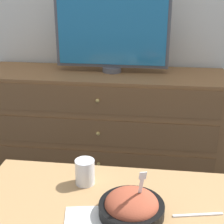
{
  "coord_description": "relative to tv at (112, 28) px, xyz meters",
  "views": [
    {
      "loc": [
        0.25,
        -2.34,
        1.23
      ],
      "look_at": [
        0.09,
        -1.06,
        0.71
      ],
      "focal_mm": 55.0,
      "sensor_mm": 36.0,
      "label": 1
    }
  ],
  "objects": [
    {
      "name": "ground_plane",
      "position": [
        0.02,
        0.21,
        -0.92
      ],
      "size": [
        12.0,
        12.0,
        0.0
      ],
      "primitive_type": "plane",
      "color": "#474C56"
    },
    {
      "name": "napkin",
      "position": [
        0.09,
        -1.24,
        -0.46
      ],
      "size": [
        0.21,
        0.21,
        0.0
      ],
      "color": "white",
      "rests_on": "coffee_table"
    },
    {
      "name": "drink_cup",
      "position": [
        0.02,
        -1.01,
        -0.41
      ],
      "size": [
        0.08,
        0.08,
        0.1
      ],
      "color": "beige",
      "rests_on": "coffee_table"
    },
    {
      "name": "dresser",
      "position": [
        -0.05,
        -0.04,
        -0.6
      ],
      "size": [
        1.56,
        0.45,
        0.65
      ],
      "color": "brown",
      "rests_on": "ground_plane"
    },
    {
      "name": "coffee_table",
      "position": [
        0.12,
        -1.13,
        -0.53
      ],
      "size": [
        0.98,
        0.53,
        0.46
      ],
      "color": "tan",
      "rests_on": "ground_plane"
    },
    {
      "name": "tv",
      "position": [
        0.0,
        0.0,
        0.0
      ],
      "size": [
        0.71,
        0.12,
        0.53
      ],
      "color": "#515156",
      "rests_on": "dresser"
    },
    {
      "name": "knife",
      "position": [
        0.44,
        -1.15,
        -0.45
      ],
      "size": [
        0.17,
        0.05,
        0.01
      ],
      "color": "white",
      "rests_on": "coffee_table"
    },
    {
      "name": "takeout_bowl",
      "position": [
        0.22,
        -1.17,
        -0.42
      ],
      "size": [
        0.23,
        0.23,
        0.19
      ],
      "color": "black",
      "rests_on": "coffee_table"
    }
  ]
}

